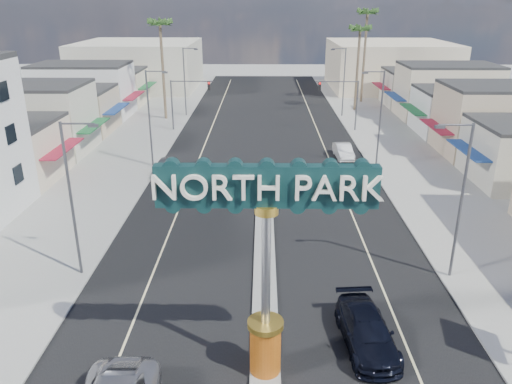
{
  "coord_description": "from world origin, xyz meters",
  "views": [
    {
      "loc": [
        -0.16,
        -15.07,
        14.88
      ],
      "look_at": [
        -0.54,
        12.86,
        4.06
      ],
      "focal_mm": 35.0,
      "sensor_mm": 36.0,
      "label": 1
    }
  ],
  "objects_px": {
    "palm_left_far": "(160,28)",
    "palm_right_mid": "(360,33)",
    "streetlight_r_far": "(343,79)",
    "gateway_sign": "(266,249)",
    "streetlight_r_near": "(459,195)",
    "streetlight_r_mid": "(379,115)",
    "car_parked_right": "(343,151)",
    "streetlight_l_mid": "(151,114)",
    "streetlight_l_near": "(73,193)",
    "traffic_signal_right": "(342,96)",
    "palm_right_far": "(367,18)",
    "suv_right": "(367,331)",
    "streetlight_l_far": "(186,78)",
    "traffic_signal_left": "(187,95)",
    "car_parked_left": "(165,166)"
  },
  "relations": [
    {
      "from": "gateway_sign",
      "to": "streetlight_r_far",
      "type": "bearing_deg",
      "value": 78.22
    },
    {
      "from": "car_parked_left",
      "to": "palm_right_far",
      "type": "bearing_deg",
      "value": 58.22
    },
    {
      "from": "traffic_signal_right",
      "to": "streetlight_l_near",
      "type": "relative_size",
      "value": 0.67
    },
    {
      "from": "streetlight_r_mid",
      "to": "palm_left_far",
      "type": "bearing_deg",
      "value": 139.52
    },
    {
      "from": "streetlight_r_mid",
      "to": "car_parked_right",
      "type": "height_order",
      "value": "streetlight_r_mid"
    },
    {
      "from": "streetlight_l_far",
      "to": "suv_right",
      "type": "bearing_deg",
      "value": -72.61
    },
    {
      "from": "palm_left_far",
      "to": "suv_right",
      "type": "height_order",
      "value": "palm_left_far"
    },
    {
      "from": "palm_right_far",
      "to": "suv_right",
      "type": "bearing_deg",
      "value": -100.12
    },
    {
      "from": "gateway_sign",
      "to": "palm_right_far",
      "type": "height_order",
      "value": "palm_right_far"
    },
    {
      "from": "traffic_signal_right",
      "to": "streetlight_l_near",
      "type": "distance_m",
      "value": 39.26
    },
    {
      "from": "gateway_sign",
      "to": "traffic_signal_left",
      "type": "height_order",
      "value": "gateway_sign"
    },
    {
      "from": "palm_left_far",
      "to": "palm_right_far",
      "type": "relative_size",
      "value": 0.93
    },
    {
      "from": "streetlight_r_near",
      "to": "traffic_signal_right",
      "type": "bearing_deg",
      "value": 92.1
    },
    {
      "from": "gateway_sign",
      "to": "streetlight_l_far",
      "type": "bearing_deg",
      "value": 101.78
    },
    {
      "from": "traffic_signal_right",
      "to": "streetlight_r_mid",
      "type": "bearing_deg",
      "value": -84.9
    },
    {
      "from": "gateway_sign",
      "to": "palm_left_far",
      "type": "bearing_deg",
      "value": 105.15
    },
    {
      "from": "palm_right_far",
      "to": "car_parked_right",
      "type": "bearing_deg",
      "value": -103.69
    },
    {
      "from": "streetlight_r_mid",
      "to": "suv_right",
      "type": "height_order",
      "value": "streetlight_r_mid"
    },
    {
      "from": "traffic_signal_right",
      "to": "palm_right_far",
      "type": "relative_size",
      "value": 0.43
    },
    {
      "from": "streetlight_r_near",
      "to": "suv_right",
      "type": "relative_size",
      "value": 1.7
    },
    {
      "from": "traffic_signal_left",
      "to": "palm_right_mid",
      "type": "bearing_deg",
      "value": 28.42
    },
    {
      "from": "streetlight_l_near",
      "to": "car_parked_left",
      "type": "xyz_separation_m",
      "value": [
        1.43,
        17.8,
        -4.35
      ]
    },
    {
      "from": "traffic_signal_right",
      "to": "streetlight_l_near",
      "type": "height_order",
      "value": "streetlight_l_near"
    },
    {
      "from": "streetlight_r_near",
      "to": "palm_right_mid",
      "type": "bearing_deg",
      "value": 86.81
    },
    {
      "from": "streetlight_r_near",
      "to": "car_parked_right",
      "type": "xyz_separation_m",
      "value": [
        -2.51,
        22.97,
        -4.36
      ]
    },
    {
      "from": "traffic_signal_left",
      "to": "streetlight_l_mid",
      "type": "distance_m",
      "value": 14.07
    },
    {
      "from": "streetlight_l_mid",
      "to": "palm_right_far",
      "type": "relative_size",
      "value": 0.64
    },
    {
      "from": "streetlight_r_near",
      "to": "streetlight_l_near",
      "type": "bearing_deg",
      "value": 180.0
    },
    {
      "from": "palm_right_mid",
      "to": "traffic_signal_left",
      "type": "bearing_deg",
      "value": -151.58
    },
    {
      "from": "suv_right",
      "to": "streetlight_l_far",
      "type": "bearing_deg",
      "value": 102.78
    },
    {
      "from": "gateway_sign",
      "to": "palm_right_far",
      "type": "distance_m",
      "value": 62.2
    },
    {
      "from": "suv_right",
      "to": "palm_right_far",
      "type": "bearing_deg",
      "value": 75.28
    },
    {
      "from": "streetlight_l_far",
      "to": "palm_left_far",
      "type": "height_order",
      "value": "palm_left_far"
    },
    {
      "from": "car_parked_left",
      "to": "traffic_signal_right",
      "type": "bearing_deg",
      "value": 44.96
    },
    {
      "from": "palm_left_far",
      "to": "palm_right_mid",
      "type": "distance_m",
      "value": 26.7
    },
    {
      "from": "gateway_sign",
      "to": "streetlight_r_near",
      "type": "distance_m",
      "value": 13.19
    },
    {
      "from": "streetlight_l_far",
      "to": "streetlight_r_far",
      "type": "xyz_separation_m",
      "value": [
        20.87,
        0.0,
        0.0
      ]
    },
    {
      "from": "traffic_signal_right",
      "to": "car_parked_right",
      "type": "distance_m",
      "value": 11.66
    },
    {
      "from": "palm_right_far",
      "to": "suv_right",
      "type": "relative_size",
      "value": 2.67
    },
    {
      "from": "gateway_sign",
      "to": "streetlight_l_far",
      "type": "height_order",
      "value": "gateway_sign"
    },
    {
      "from": "streetlight_r_far",
      "to": "palm_right_mid",
      "type": "bearing_deg",
      "value": 57.31
    },
    {
      "from": "palm_left_far",
      "to": "car_parked_left",
      "type": "xyz_separation_m",
      "value": [
        4.0,
        -22.2,
        -10.78
      ]
    },
    {
      "from": "streetlight_l_mid",
      "to": "streetlight_r_mid",
      "type": "distance_m",
      "value": 20.87
    },
    {
      "from": "streetlight_l_mid",
      "to": "streetlight_r_far",
      "type": "bearing_deg",
      "value": 46.52
    },
    {
      "from": "car_parked_right",
      "to": "streetlight_r_far",
      "type": "bearing_deg",
      "value": 79.58
    },
    {
      "from": "traffic_signal_left",
      "to": "traffic_signal_right",
      "type": "bearing_deg",
      "value": 0.0
    },
    {
      "from": "streetlight_r_near",
      "to": "car_parked_left",
      "type": "xyz_separation_m",
      "value": [
        -19.43,
        17.8,
        -4.35
      ]
    },
    {
      "from": "streetlight_l_far",
      "to": "streetlight_r_mid",
      "type": "bearing_deg",
      "value": -46.52
    },
    {
      "from": "streetlight_l_near",
      "to": "streetlight_r_mid",
      "type": "relative_size",
      "value": 1.0
    },
    {
      "from": "streetlight_l_near",
      "to": "traffic_signal_right",
      "type": "bearing_deg",
      "value": 60.01
    }
  ]
}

